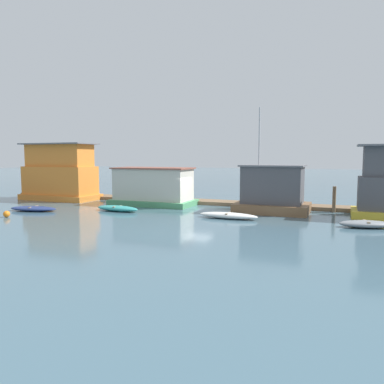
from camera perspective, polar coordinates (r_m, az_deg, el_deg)
ground_plane at (r=30.97m, az=0.69°, el=-2.41°), size 200.00×200.00×0.00m
dock_walkway at (r=33.59m, az=2.46°, el=-1.54°), size 42.40×2.08×0.30m
houseboat_orange at (r=38.82m, az=-19.47°, el=2.63°), size 7.43×3.64×5.49m
houseboat_green at (r=32.88m, az=-5.94°, el=0.77°), size 7.26×3.74×3.27m
houseboat_brown at (r=29.06m, az=12.18°, el=0.19°), size 5.45×3.98×7.94m
dinghy_navy at (r=31.62m, az=-23.03°, el=-2.35°), size 3.99×2.05×0.38m
dinghy_teal at (r=29.63m, az=-11.30°, el=-2.46°), size 3.79×1.44×0.43m
dinghy_white at (r=25.76m, az=5.51°, el=-3.58°), size 4.13×1.12×0.42m
dinghy_grey at (r=24.71m, az=25.03°, el=-4.45°), size 3.32×1.93×0.44m
mooring_post_far_left at (r=39.01m, az=-17.02°, el=-0.10°), size 0.26×0.26×1.24m
mooring_post_far_right at (r=30.31m, az=20.84°, el=-1.06°), size 0.26×0.26×1.98m
buoy_orange at (r=29.23m, az=-26.41°, el=-3.02°), size 0.45×0.45×0.45m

